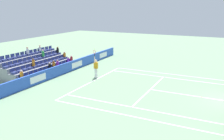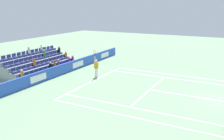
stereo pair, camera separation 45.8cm
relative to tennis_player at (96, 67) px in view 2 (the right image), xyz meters
name	(u,v)px [view 2 (the right image)]	position (x,y,z in m)	size (l,w,h in m)	color
line_baseline	(94,81)	(1.07, 0.34, -0.99)	(10.97, 0.10, 0.01)	white
line_service	(150,90)	(1.07, 5.83, -0.99)	(8.23, 0.10, 0.01)	white
line_centre_service	(190,96)	(1.07, 9.03, -0.99)	(0.10, 6.40, 0.01)	white
line_singles_sideline_left	(136,108)	(5.19, 6.29, -0.99)	(0.10, 11.89, 0.01)	white
line_singles_sideline_right	(169,78)	(-3.04, 6.29, -0.99)	(0.10, 11.89, 0.01)	white
line_doubles_sideline_left	(128,116)	(6.56, 6.29, -0.99)	(0.10, 11.89, 0.01)	white
line_doubles_sideline_right	(172,75)	(-4.41, 6.29, -0.99)	(0.10, 11.89, 0.01)	white
line_centre_mark	(94,81)	(1.07, 0.44, -0.99)	(0.10, 0.20, 0.01)	white
sponsor_barrier	(60,70)	(1.07, -3.61, -0.47)	(24.17, 0.22, 1.05)	blue
tennis_player	(96,67)	(0.00, 0.00, 0.00)	(0.53, 0.36, 2.85)	white
stadium_stand	(38,65)	(1.06, -6.54, -0.31)	(8.06, 3.80, 2.61)	gray
loose_tennis_ball	(201,98)	(1.12, 9.91, -0.96)	(0.07, 0.07, 0.07)	#D1E533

